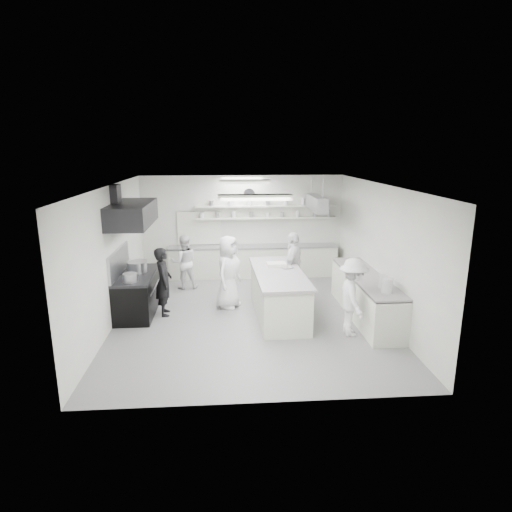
{
  "coord_description": "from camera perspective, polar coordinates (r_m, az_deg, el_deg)",
  "views": [
    {
      "loc": [
        -0.54,
        -9.28,
        3.77
      ],
      "look_at": [
        0.19,
        0.6,
        1.28
      ],
      "focal_mm": 30.14,
      "sensor_mm": 36.0,
      "label": 1
    }
  ],
  "objects": [
    {
      "name": "bowl_right",
      "position": [
        10.24,
        13.64,
        -2.2
      ],
      "size": [
        0.28,
        0.28,
        0.05
      ],
      "primitive_type": "imported",
      "rotation": [
        0.0,
        0.0,
        0.4
      ],
      "color": "silver",
      "rests_on": "right_counter"
    },
    {
      "name": "wall_back",
      "position": [
        13.0,
        -1.8,
        4.04
      ],
      "size": [
        6.0,
        0.04,
        3.0
      ],
      "primitive_type": "cube",
      "color": "silver",
      "rests_on": "floor"
    },
    {
      "name": "pot_rack",
      "position": [
        12.05,
        8.03,
        6.96
      ],
      "size": [
        0.3,
        1.6,
        0.4
      ],
      "primitive_type": "cube",
      "color": "#A2A5AA",
      "rests_on": "ceiling"
    },
    {
      "name": "floor",
      "position": [
        10.04,
        -0.85,
        -8.02
      ],
      "size": [
        6.0,
        7.0,
        0.02
      ],
      "primitive_type": "cube",
      "color": "gray",
      "rests_on": "ground"
    },
    {
      "name": "prep_island",
      "position": [
        9.95,
        2.99,
        -5.12
      ],
      "size": [
        1.1,
        2.74,
        1.0
      ],
      "primitive_type": "cube",
      "rotation": [
        0.0,
        0.0,
        0.03
      ],
      "color": "silver",
      "rests_on": "floor"
    },
    {
      "name": "exhaust_hood",
      "position": [
        10.0,
        -16.15,
        5.39
      ],
      "size": [
        0.85,
        2.0,
        0.5
      ],
      "primitive_type": "cube",
      "color": "black",
      "rests_on": "wall_left"
    },
    {
      "name": "stove_pot",
      "position": [
        10.41,
        -15.5,
        -1.52
      ],
      "size": [
        0.46,
        0.46,
        0.3
      ],
      "primitive_type": "cylinder",
      "color": "#A2A5AA",
      "rests_on": "stove"
    },
    {
      "name": "shelf_upper",
      "position": [
        12.82,
        1.36,
        6.62
      ],
      "size": [
        4.2,
        0.26,
        0.04
      ],
      "primitive_type": "cube",
      "color": "silver",
      "rests_on": "wall_back"
    },
    {
      "name": "wall_front",
      "position": [
        6.24,
        1.02,
        -7.26
      ],
      "size": [
        6.0,
        0.04,
        3.0
      ],
      "primitive_type": "cube",
      "color": "silver",
      "rests_on": "floor"
    },
    {
      "name": "bowl_island_a",
      "position": [
        10.12,
        4.12,
        -1.63
      ],
      "size": [
        0.36,
        0.36,
        0.07
      ],
      "primitive_type": "imported",
      "rotation": [
        0.0,
        0.0,
        0.33
      ],
      "color": "#A2A5AA",
      "rests_on": "prep_island"
    },
    {
      "name": "light_fixture_front",
      "position": [
        7.55,
        -0.12,
        7.78
      ],
      "size": [
        1.3,
        0.25,
        0.1
      ],
      "primitive_type": "cube",
      "color": "silver",
      "rests_on": "ceiling"
    },
    {
      "name": "cook_right",
      "position": [
        9.03,
        12.71,
        -5.36
      ],
      "size": [
        0.62,
        1.06,
        1.63
      ],
      "primitive_type": "imported",
      "rotation": [
        0.0,
        0.0,
        1.56
      ],
      "color": "white",
      "rests_on": "floor"
    },
    {
      "name": "cook_island_right",
      "position": [
        10.76,
        4.97,
        -1.48
      ],
      "size": [
        0.84,
        1.13,
        1.78
      ],
      "primitive_type": "imported",
      "rotation": [
        0.0,
        0.0,
        -2.02
      ],
      "color": "white",
      "rests_on": "floor"
    },
    {
      "name": "cook_back",
      "position": [
        11.91,
        -9.52,
        -0.8
      ],
      "size": [
        0.81,
        0.67,
        1.5
      ],
      "primitive_type": "imported",
      "rotation": [
        0.0,
        0.0,
        -2.98
      ],
      "color": "white",
      "rests_on": "floor"
    },
    {
      "name": "wall_right",
      "position": [
        10.19,
        16.2,
        0.67
      ],
      "size": [
        0.04,
        7.0,
        3.0
      ],
      "primitive_type": "cube",
      "color": "silver",
      "rests_on": "floor"
    },
    {
      "name": "right_counter",
      "position": [
        10.18,
        14.34,
        -5.27
      ],
      "size": [
        0.74,
        3.3,
        0.94
      ],
      "primitive_type": "cube",
      "color": "silver",
      "rests_on": "floor"
    },
    {
      "name": "back_counter",
      "position": [
        12.94,
        -0.38,
        -0.71
      ],
      "size": [
        5.0,
        0.6,
        0.92
      ],
      "primitive_type": "cube",
      "color": "silver",
      "rests_on": "floor"
    },
    {
      "name": "wall_left",
      "position": [
        9.87,
        -18.55,
        0.06
      ],
      "size": [
        0.04,
        7.0,
        3.0
      ],
      "primitive_type": "cube",
      "color": "silver",
      "rests_on": "floor"
    },
    {
      "name": "cook_island_left",
      "position": [
        10.34,
        -3.69,
        -2.13
      ],
      "size": [
        0.9,
        1.03,
        1.77
      ],
      "primitive_type": "imported",
      "rotation": [
        0.0,
        0.0,
        1.08
      ],
      "color": "white",
      "rests_on": "floor"
    },
    {
      "name": "shelf_lower",
      "position": [
        12.87,
        1.35,
        5.08
      ],
      "size": [
        4.2,
        0.26,
        0.04
      ],
      "primitive_type": "cube",
      "color": "silver",
      "rests_on": "wall_back"
    },
    {
      "name": "light_fixture_rear",
      "position": [
        11.13,
        -1.47,
        9.83
      ],
      "size": [
        1.3,
        0.25,
        0.1
      ],
      "primitive_type": "cube",
      "color": "silver",
      "rests_on": "ceiling"
    },
    {
      "name": "bowl_island_b",
      "position": [
        10.55,
        2.35,
        -0.97
      ],
      "size": [
        0.2,
        0.2,
        0.06
      ],
      "primitive_type": "imported",
      "rotation": [
        0.0,
        0.0,
        0.04
      ],
      "color": "silver",
      "rests_on": "prep_island"
    },
    {
      "name": "stove",
      "position": [
        10.44,
        -15.44,
        -4.96
      ],
      "size": [
        0.8,
        1.8,
        0.9
      ],
      "primitive_type": "cube",
      "color": "black",
      "rests_on": "floor"
    },
    {
      "name": "wall_clock",
      "position": [
        12.83,
        -0.92,
        8.21
      ],
      "size": [
        0.32,
        0.05,
        0.32
      ],
      "primitive_type": "cylinder",
      "rotation": [
        1.57,
        0.0,
        0.0
      ],
      "color": "silver",
      "rests_on": "wall_back"
    },
    {
      "name": "cook_stove",
      "position": [
        10.1,
        -12.17,
        -3.35
      ],
      "size": [
        0.46,
        0.63,
        1.6
      ],
      "primitive_type": "imported",
      "rotation": [
        0.0,
        0.0,
        1.71
      ],
      "color": "black",
      "rests_on": "floor"
    },
    {
      "name": "ceiling",
      "position": [
        9.33,
        -0.92,
        9.43
      ],
      "size": [
        6.0,
        7.0,
        0.02
      ],
      "primitive_type": "cube",
      "color": "white",
      "rests_on": "wall_back"
    },
    {
      "name": "pass_through_window",
      "position": [
        13.0,
        -7.54,
        3.7
      ],
      "size": [
        1.3,
        0.04,
        1.0
      ],
      "primitive_type": "cube",
      "color": "black",
      "rests_on": "wall_back"
    }
  ]
}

